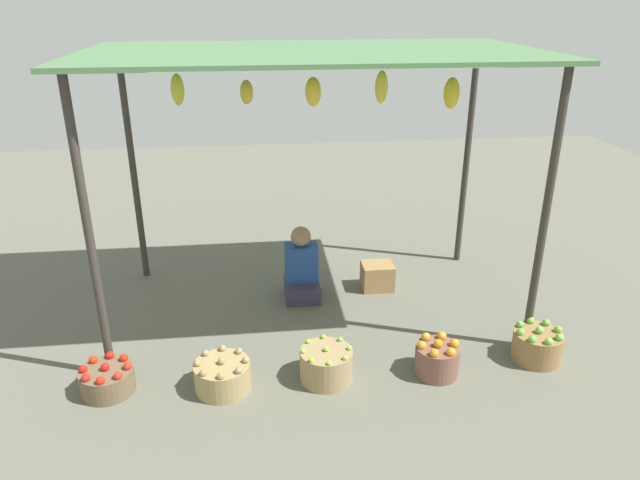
{
  "coord_description": "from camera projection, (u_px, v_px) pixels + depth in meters",
  "views": [
    {
      "loc": [
        -0.55,
        -5.26,
        3.0
      ],
      "look_at": [
        0.0,
        -0.48,
        0.95
      ],
      "focal_mm": 32.83,
      "sensor_mm": 36.0,
      "label": 1
    }
  ],
  "objects": [
    {
      "name": "basket_potatoes",
      "position": [
        223.0,
        375.0,
        4.75
      ],
      "size": [
        0.46,
        0.46,
        0.29
      ],
      "color": "#9F8855",
      "rests_on": "ground"
    },
    {
      "name": "wooden_crate_near_vendor",
      "position": [
        377.0,
        276.0,
        6.37
      ],
      "size": [
        0.34,
        0.29,
        0.28
      ],
      "primitive_type": "cube",
      "color": "#9B7547",
      "rests_on": "ground"
    },
    {
      "name": "vendor_person",
      "position": [
        301.0,
        270.0,
        6.14
      ],
      "size": [
        0.36,
        0.44,
        0.78
      ],
      "color": "#393144",
      "rests_on": "ground"
    },
    {
      "name": "basket_red_tomatoes",
      "position": [
        107.0,
        379.0,
        4.73
      ],
      "size": [
        0.43,
        0.43,
        0.27
      ],
      "color": "brown",
      "rests_on": "ground"
    },
    {
      "name": "basket_limes",
      "position": [
        326.0,
        365.0,
        4.86
      ],
      "size": [
        0.44,
        0.44,
        0.31
      ],
      "color": "#997F56",
      "rests_on": "ground"
    },
    {
      "name": "market_stall_structure",
      "position": [
        314.0,
        72.0,
        5.13
      ],
      "size": [
        3.98,
        2.19,
        2.53
      ],
      "color": "#38332D",
      "rests_on": "ground"
    },
    {
      "name": "basket_oranges",
      "position": [
        437.0,
        359.0,
        4.93
      ],
      "size": [
        0.37,
        0.37,
        0.33
      ],
      "color": "brown",
      "rests_on": "ground"
    },
    {
      "name": "ground_plane",
      "position": [
        315.0,
        306.0,
        6.04
      ],
      "size": [
        14.0,
        14.0,
        0.0
      ],
      "primitive_type": "plane",
      "color": "#606053"
    },
    {
      "name": "basket_green_apples",
      "position": [
        537.0,
        345.0,
        5.13
      ],
      "size": [
        0.43,
        0.43,
        0.33
      ],
      "color": "olive",
      "rests_on": "ground"
    }
  ]
}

